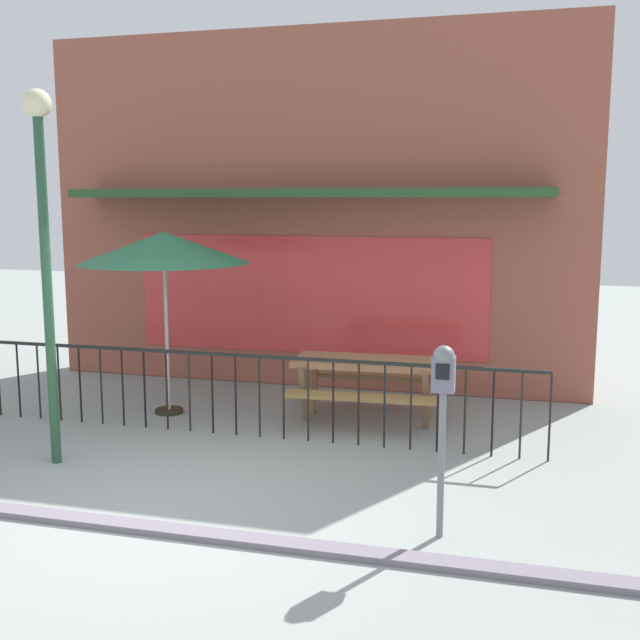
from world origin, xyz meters
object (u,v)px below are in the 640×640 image
(picnic_table_left, at_px, (367,372))
(parking_meter_near, at_px, (443,390))
(street_lamp, at_px, (44,223))
(patio_umbrella, at_px, (164,248))

(picnic_table_left, relative_size, parking_meter_near, 1.17)
(picnic_table_left, height_order, parking_meter_near, parking_meter_near)
(parking_meter_near, height_order, street_lamp, street_lamp)
(picnic_table_left, distance_m, street_lamp, 4.12)
(picnic_table_left, xyz_separation_m, street_lamp, (-2.83, -2.35, 1.87))
(parking_meter_near, bearing_deg, picnic_table_left, 111.73)
(picnic_table_left, bearing_deg, patio_umbrella, -172.98)
(picnic_table_left, height_order, street_lamp, street_lamp)
(picnic_table_left, height_order, patio_umbrella, patio_umbrella)
(patio_umbrella, height_order, parking_meter_near, patio_umbrella)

